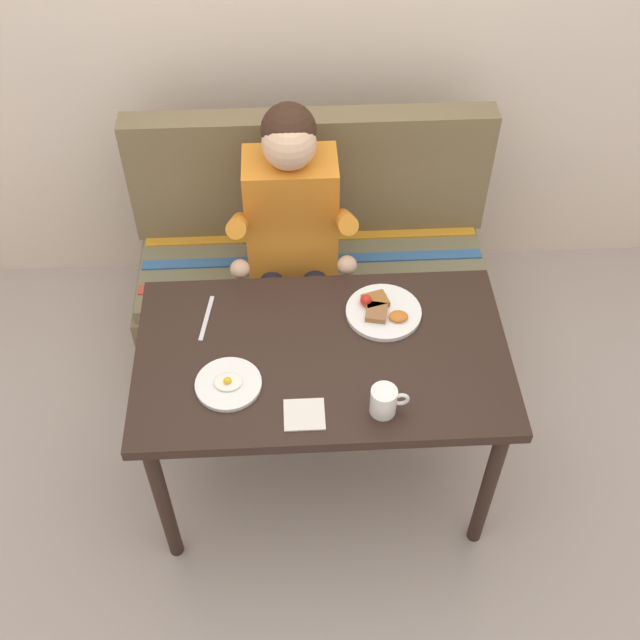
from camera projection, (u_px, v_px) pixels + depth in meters
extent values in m
plane|color=#AD9C94|center=(322.00, 473.00, 3.05)|extent=(8.00, 8.00, 0.00)
cube|color=black|center=(322.00, 356.00, 2.52)|extent=(1.20, 0.70, 0.04)
cylinder|color=black|center=(163.00, 502.00, 2.58)|extent=(0.05, 0.05, 0.69)
cylinder|color=black|center=(488.00, 487.00, 2.62)|extent=(0.05, 0.05, 0.69)
cylinder|color=black|center=(176.00, 365.00, 2.97)|extent=(0.05, 0.05, 0.69)
cylinder|color=black|center=(459.00, 354.00, 3.01)|extent=(0.05, 0.05, 0.69)
cube|color=brown|center=(313.00, 304.00, 3.38)|extent=(1.44, 0.56, 0.40)
cube|color=#706A4E|center=(313.00, 266.00, 3.22)|extent=(1.40, 0.52, 0.06)
cube|color=brown|center=(310.00, 173.00, 3.14)|extent=(1.44, 0.12, 0.54)
cube|color=#C63D33|center=(314.00, 284.00, 3.10)|extent=(1.38, 0.05, 0.01)
cube|color=#336099|center=(313.00, 259.00, 3.19)|extent=(1.38, 0.05, 0.01)
cube|color=orange|center=(311.00, 237.00, 3.28)|extent=(1.38, 0.05, 0.01)
cube|color=orange|center=(291.00, 213.00, 2.93)|extent=(0.34, 0.22, 0.48)
sphere|color=#DBAD89|center=(289.00, 143.00, 2.68)|extent=(0.19, 0.19, 0.19)
sphere|color=#331E14|center=(289.00, 131.00, 2.67)|extent=(0.19, 0.19, 0.19)
cylinder|color=orange|center=(238.00, 225.00, 2.78)|extent=(0.07, 0.29, 0.23)
cylinder|color=orange|center=(345.00, 222.00, 2.79)|extent=(0.07, 0.29, 0.23)
sphere|color=#DBAD89|center=(240.00, 269.00, 2.77)|extent=(0.07, 0.07, 0.07)
sphere|color=#DBAD89|center=(347.00, 265.00, 2.78)|extent=(0.07, 0.07, 0.07)
cylinder|color=#232333|center=(272.00, 291.00, 2.99)|extent=(0.09, 0.34, 0.09)
cylinder|color=#232333|center=(276.00, 369.00, 3.07)|extent=(0.08, 0.08, 0.52)
cube|color=black|center=(278.00, 417.00, 3.20)|extent=(0.09, 0.20, 0.05)
cylinder|color=#232333|center=(317.00, 290.00, 2.99)|extent=(0.09, 0.34, 0.09)
cylinder|color=#232333|center=(319.00, 367.00, 3.07)|extent=(0.08, 0.08, 0.52)
cube|color=black|center=(320.00, 415.00, 3.20)|extent=(0.09, 0.20, 0.05)
cylinder|color=white|center=(384.00, 312.00, 2.62)|extent=(0.25, 0.25, 0.02)
cube|color=#955C26|center=(375.00, 300.00, 2.63)|extent=(0.10, 0.09, 0.02)
cube|color=#8F5D35|center=(376.00, 312.00, 2.59)|extent=(0.08, 0.09, 0.02)
sphere|color=red|center=(366.00, 301.00, 2.62)|extent=(0.04, 0.04, 0.04)
ellipsoid|color=#CC6623|center=(398.00, 316.00, 2.58)|extent=(0.06, 0.05, 0.02)
cylinder|color=white|center=(228.00, 384.00, 2.41)|extent=(0.21, 0.21, 0.01)
ellipsoid|color=white|center=(228.00, 382.00, 2.40)|extent=(0.09, 0.08, 0.01)
sphere|color=yellow|center=(227.00, 381.00, 2.39)|extent=(0.03, 0.03, 0.03)
cylinder|color=white|center=(383.00, 401.00, 2.32)|extent=(0.08, 0.08, 0.10)
cylinder|color=brown|center=(384.00, 392.00, 2.29)|extent=(0.07, 0.07, 0.01)
torus|color=white|center=(401.00, 399.00, 2.32)|extent=(0.05, 0.01, 0.05)
cube|color=silver|center=(304.00, 415.00, 2.34)|extent=(0.12, 0.12, 0.01)
cube|color=silver|center=(207.00, 318.00, 2.61)|extent=(0.04, 0.20, 0.00)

